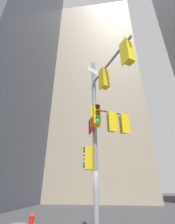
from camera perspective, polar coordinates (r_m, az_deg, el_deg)
The scene contains 4 objects.
building_tower_left at distance 31.25m, azimuth -28.59°, elevation 25.50°, with size 13.77×13.77×49.42m, color #4C5460.
building_mid_block at distance 34.50m, azimuth 2.45°, elevation 4.95°, with size 16.54×16.54×38.83m, color tan.
signal_pole_assembly at distance 7.80m, azimuth 5.99°, elevation -1.65°, with size 2.43×4.06×8.75m.
fire_hydrant at distance 9.25m, azimuth -19.74°, elevation -33.54°, with size 0.33×0.23×0.75m.
Camera 1 is at (0.60, -7.44, 1.85)m, focal length 25.26 mm.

